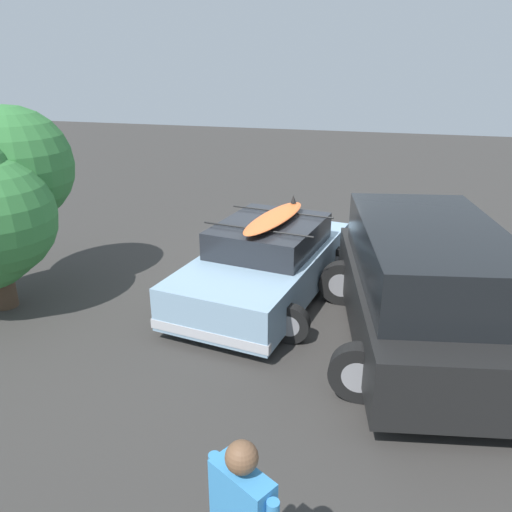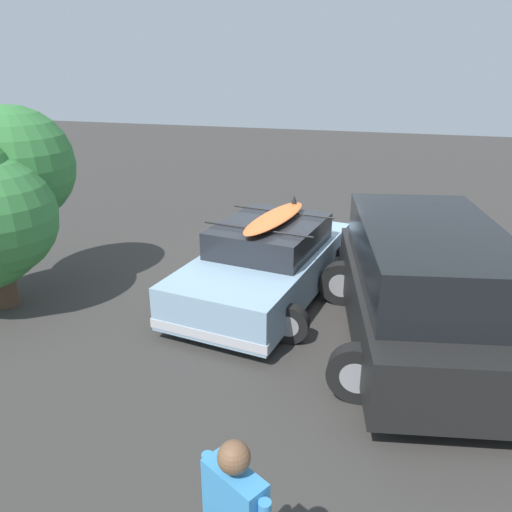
% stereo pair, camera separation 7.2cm
% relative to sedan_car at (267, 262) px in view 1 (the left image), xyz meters
% --- Properties ---
extents(ground_plane, '(44.00, 44.00, 0.02)m').
position_rel_sedan_car_xyz_m(ground_plane, '(-0.14, -0.47, -0.62)').
color(ground_plane, '#383533').
rests_on(ground_plane, ground).
extents(sedan_car, '(2.74, 4.34, 1.55)m').
position_rel_sedan_car_xyz_m(sedan_car, '(0.00, 0.00, 0.00)').
color(sedan_car, '#8CADC6').
rests_on(sedan_car, ground).
extents(suv_car, '(3.14, 4.63, 1.79)m').
position_rel_sedan_car_xyz_m(suv_car, '(-2.48, 1.03, 0.31)').
color(suv_car, black).
rests_on(suv_car, ground).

